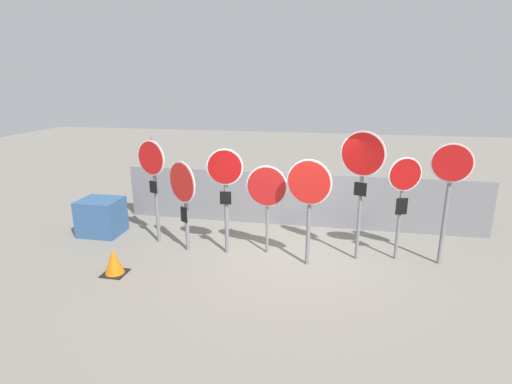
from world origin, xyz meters
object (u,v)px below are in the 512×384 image
(stop_sign_3, at_px, (267,191))
(stop_sign_7, at_px, (450,179))
(stop_sign_1, at_px, (183,190))
(stop_sign_6, at_px, (403,187))
(stop_sign_0, at_px, (153,170))
(stop_sign_4, at_px, (309,192))
(storage_crate, at_px, (101,217))
(traffic_cone_0, at_px, (114,262))
(stop_sign_5, at_px, (362,167))
(stop_sign_2, at_px, (225,182))

(stop_sign_3, relative_size, stop_sign_7, 0.78)
(stop_sign_1, bearing_deg, stop_sign_6, 39.80)
(stop_sign_0, bearing_deg, stop_sign_3, 18.92)
(stop_sign_4, distance_m, storage_crate, 5.14)
(stop_sign_4, bearing_deg, stop_sign_7, 24.80)
(stop_sign_3, distance_m, traffic_cone_0, 3.29)
(stop_sign_4, xyz_separation_m, storage_crate, (-4.96, 0.78, -1.09))
(stop_sign_5, xyz_separation_m, stop_sign_7, (1.64, 0.09, -0.19))
(stop_sign_4, height_order, stop_sign_7, stop_sign_7)
(stop_sign_0, xyz_separation_m, stop_sign_6, (5.25, 0.08, -0.13))
(storage_crate, bearing_deg, traffic_cone_0, -53.51)
(stop_sign_1, relative_size, traffic_cone_0, 3.90)
(stop_sign_1, xyz_separation_m, stop_sign_6, (4.44, 0.40, 0.18))
(stop_sign_1, distance_m, stop_sign_3, 1.75)
(stop_sign_4, bearing_deg, stop_sign_6, 31.73)
(stop_sign_3, distance_m, stop_sign_4, 0.98)
(stop_sign_6, distance_m, stop_sign_7, 0.84)
(stop_sign_6, bearing_deg, storage_crate, 161.72)
(stop_sign_2, relative_size, stop_sign_5, 0.85)
(stop_sign_2, bearing_deg, stop_sign_3, 4.71)
(stop_sign_5, bearing_deg, traffic_cone_0, -140.64)
(stop_sign_7, distance_m, storage_crate, 7.71)
(stop_sign_2, height_order, stop_sign_7, stop_sign_7)
(stop_sign_2, relative_size, stop_sign_4, 1.05)
(stop_sign_0, distance_m, stop_sign_3, 2.57)
(traffic_cone_0, height_order, storage_crate, storage_crate)
(stop_sign_6, bearing_deg, stop_sign_1, 168.30)
(stop_sign_3, bearing_deg, stop_sign_5, 5.61)
(stop_sign_0, height_order, stop_sign_7, stop_sign_7)
(stop_sign_3, bearing_deg, stop_sign_6, 8.52)
(traffic_cone_0, bearing_deg, stop_sign_5, 18.36)
(stop_sign_5, distance_m, stop_sign_7, 1.66)
(traffic_cone_0, bearing_deg, stop_sign_3, 28.50)
(stop_sign_4, height_order, storage_crate, stop_sign_4)
(stop_sign_0, bearing_deg, stop_sign_4, 12.99)
(stop_sign_7, bearing_deg, traffic_cone_0, -151.16)
(stop_sign_0, xyz_separation_m, stop_sign_4, (3.43, -0.53, -0.16))
(stop_sign_1, xyz_separation_m, stop_sign_3, (1.74, 0.20, 0.03))
(storage_crate, bearing_deg, stop_sign_5, -3.12)
(stop_sign_7, bearing_deg, stop_sign_1, -162.02)
(stop_sign_1, relative_size, stop_sign_6, 0.92)
(stop_sign_6, height_order, traffic_cone_0, stop_sign_6)
(stop_sign_3, distance_m, stop_sign_6, 2.71)
(stop_sign_1, bearing_deg, stop_sign_5, 38.49)
(stop_sign_3, height_order, stop_sign_5, stop_sign_5)
(stop_sign_4, height_order, stop_sign_5, stop_sign_5)
(stop_sign_4, distance_m, stop_sign_7, 2.69)
(stop_sign_3, bearing_deg, stop_sign_2, -165.49)
(stop_sign_4, relative_size, stop_sign_7, 0.88)
(stop_sign_0, height_order, stop_sign_2, stop_sign_0)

